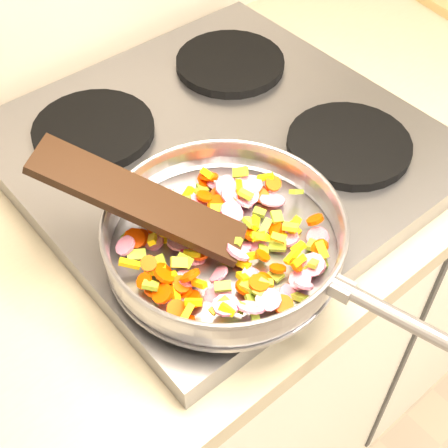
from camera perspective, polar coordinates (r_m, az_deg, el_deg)
base_cabinet at (r=1.73m, az=17.84°, el=4.27°), size 3.00×0.65×0.86m
cooktop at (r=0.99m, az=-0.39°, el=6.72°), size 0.60×0.60×0.04m
grate_fl at (r=0.83m, az=-1.65°, el=-0.95°), size 0.19×0.19×0.02m
grate_fr at (r=0.98m, az=11.36°, el=7.14°), size 0.19×0.19×0.02m
grate_bl at (r=1.00m, az=-11.84°, el=8.43°), size 0.19×0.19×0.02m
grate_br at (r=1.13m, az=0.56°, el=14.50°), size 0.19×0.19×0.02m
saute_pan at (r=0.78m, az=0.15°, el=-0.97°), size 0.34×0.50×0.06m
vegetable_heap at (r=0.79m, az=-0.29°, el=-1.49°), size 0.26×0.27×0.05m
wooden_spatula at (r=0.77m, az=-7.70°, el=2.15°), size 0.20×0.25×0.11m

